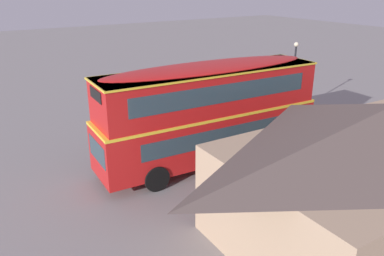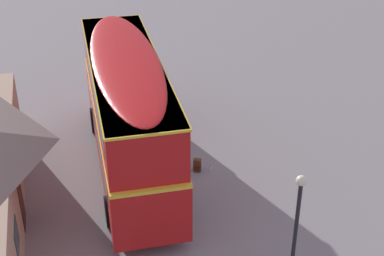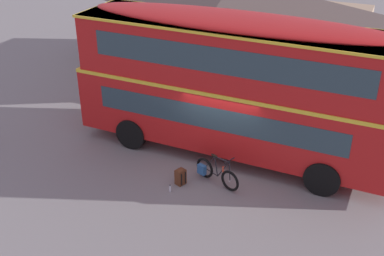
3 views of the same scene
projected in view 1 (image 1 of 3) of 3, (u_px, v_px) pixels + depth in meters
ground_plane at (201, 156)px, 19.38m from camera, size 120.00×120.00×0.00m
double_decker_bus at (209, 110)px, 17.79m from camera, size 10.79×3.06×4.79m
touring_bicycle at (185, 142)px, 20.13m from camera, size 1.62×0.76×1.05m
backpack_on_ground at (196, 137)px, 21.01m from camera, size 0.36×0.37×0.55m
water_bottle_clear_plastic at (193, 136)px, 21.54m from camera, size 0.07×0.07×0.24m
street_lamp at (294, 71)px, 24.27m from camera, size 0.28×0.28×4.67m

